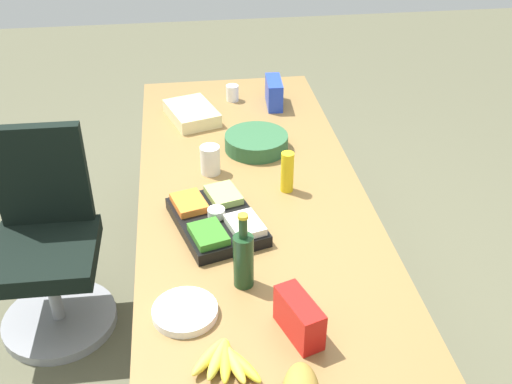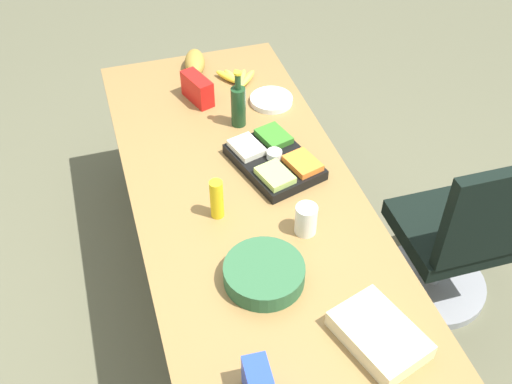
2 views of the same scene
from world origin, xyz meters
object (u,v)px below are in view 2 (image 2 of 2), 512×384
object	(u,v)px
wine_bottle	(238,105)
conference_table	(252,217)
office_chair	(452,246)
chip_bag_red	(197,89)
mayo_jar	(306,219)
sheet_cake	(379,335)
salad_bowl	(264,273)
veggie_tray	(274,160)
mustard_bottle	(217,199)
bread_loaf	(195,63)
paper_plate_stack	(271,100)
banana_bunch	(238,78)

from	to	relation	value
wine_bottle	conference_table	bearing A→B (deg)	169.48
office_chair	chip_bag_red	distance (m)	1.49
mayo_jar	sheet_cake	world-z (taller)	mayo_jar
salad_bowl	veggie_tray	bearing A→B (deg)	-21.58
conference_table	office_chair	xyz separation A→B (m)	(-0.18, -0.96, -0.32)
mustard_bottle	veggie_tray	xyz separation A→B (m)	(0.23, -0.33, -0.06)
mustard_bottle	chip_bag_red	distance (m)	0.85
chip_bag_red	mayo_jar	distance (m)	1.06
veggie_tray	bread_loaf	distance (m)	0.92
mayo_jar	sheet_cake	distance (m)	0.57
office_chair	mustard_bottle	world-z (taller)	office_chair
chip_bag_red	bread_loaf	bearing A→B (deg)	-10.06
mustard_bottle	mayo_jar	world-z (taller)	mustard_bottle
wine_bottle	chip_bag_red	distance (m)	0.30
veggie_tray	chip_bag_red	bearing A→B (deg)	19.19
salad_bowl	conference_table	bearing A→B (deg)	-10.01
chip_bag_red	salad_bowl	xyz separation A→B (m)	(-1.24, 0.03, -0.03)
veggie_tray	office_chair	bearing A→B (deg)	-116.63
bread_loaf	mustard_bottle	bearing A→B (deg)	171.76
salad_bowl	wine_bottle	bearing A→B (deg)	-10.31
conference_table	chip_bag_red	bearing A→B (deg)	2.73
veggie_tray	salad_bowl	xyz separation A→B (m)	(-0.62, 0.25, 0.00)
mayo_jar	veggie_tray	bearing A→B (deg)	-0.81
mustard_bottle	bread_loaf	size ratio (longest dim) A/B	0.78
paper_plate_stack	bread_loaf	bearing A→B (deg)	36.43
wine_bottle	veggie_tray	xyz separation A→B (m)	(-0.36, -0.07, -0.08)
mustard_bottle	mayo_jar	bearing A→B (deg)	-121.20
mustard_bottle	sheet_cake	world-z (taller)	mustard_bottle
conference_table	sheet_cake	size ratio (longest dim) A/B	8.08
salad_bowl	office_chair	bearing A→B (deg)	-77.74
wine_bottle	office_chair	bearing A→B (deg)	-131.24
chip_bag_red	bread_loaf	xyz separation A→B (m)	(0.29, -0.05, -0.02)
conference_table	bread_loaf	distance (m)	1.13
mustard_bottle	bread_loaf	distance (m)	1.15
chip_bag_red	sheet_cake	size ratio (longest dim) A/B	0.62
wine_bottle	banana_bunch	bearing A→B (deg)	-14.99
paper_plate_stack	salad_bowl	distance (m)	1.17
office_chair	bread_loaf	world-z (taller)	office_chair
banana_bunch	bread_loaf	xyz separation A→B (m)	(0.18, 0.19, 0.03)
mustard_bottle	chip_bag_red	bearing A→B (deg)	-7.61
chip_bag_red	veggie_tray	size ratio (longest dim) A/B	0.41
conference_table	sheet_cake	distance (m)	0.81
conference_table	chip_bag_red	distance (m)	0.85
mustard_bottle	paper_plate_stack	world-z (taller)	mustard_bottle
chip_bag_red	banana_bunch	size ratio (longest dim) A/B	0.89
paper_plate_stack	sheet_cake	bearing A→B (deg)	176.47
veggie_tray	bread_loaf	size ratio (longest dim) A/B	2.03
wine_bottle	mayo_jar	distance (m)	0.78
paper_plate_stack	banana_bunch	bearing A→B (deg)	25.75
banana_bunch	bread_loaf	distance (m)	0.27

